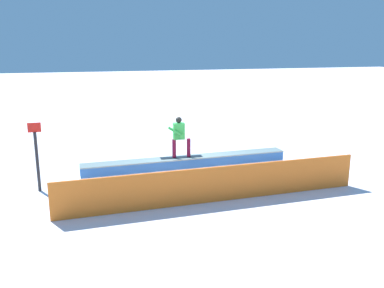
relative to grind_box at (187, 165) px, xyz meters
The scene contains 5 objects.
ground_plane 0.26m from the grind_box, ahead, with size 120.00×120.00×0.00m, color white.
grind_box is the anchor object (origin of this frame).
snowboarder 1.17m from the grind_box, ahead, with size 1.56×0.42×1.51m.
safety_fence 3.15m from the grind_box, 90.00° to the left, with size 9.45×0.06×1.08m, color orange.
trail_marker 5.26m from the grind_box, ahead, with size 0.40×0.10×2.24m.
Camera 1 is at (3.97, 14.04, 4.59)m, focal length 38.33 mm.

